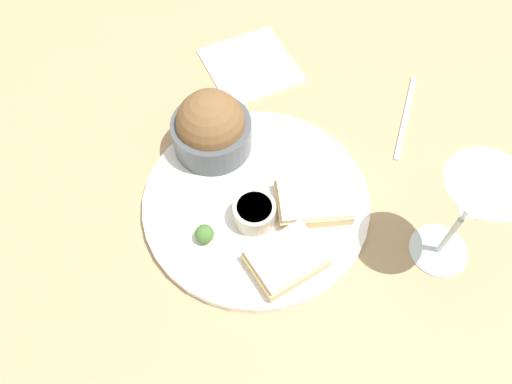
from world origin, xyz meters
The scene contains 10 objects.
ground_plane centered at (0.00, 0.00, 0.00)m, with size 4.00×4.00×0.00m, color tan.
dinner_plate centered at (0.00, 0.00, 0.01)m, with size 0.32×0.32×0.01m.
salad_bowl centered at (0.00, 0.12, 0.05)m, with size 0.12×0.12×0.10m.
sauce_ramekin centered at (-0.02, -0.02, 0.03)m, with size 0.06×0.06×0.03m.
cheese_toast_near centered at (0.06, -0.05, 0.03)m, with size 0.12×0.11×0.03m.
cheese_toast_far centered at (-0.02, -0.10, 0.03)m, with size 0.10×0.07×0.03m.
wine_glass centered at (0.17, -0.20, 0.13)m, with size 0.10×0.10×0.17m.
garnish centered at (-0.09, -0.01, 0.03)m, with size 0.03×0.03×0.03m.
napkin centered at (0.15, 0.23, 0.00)m, with size 0.16×0.17×0.01m.
fork centered at (0.29, 0.00, 0.00)m, with size 0.15×0.12×0.01m.
Camera 1 is at (-0.20, -0.30, 0.62)m, focal length 35.00 mm.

